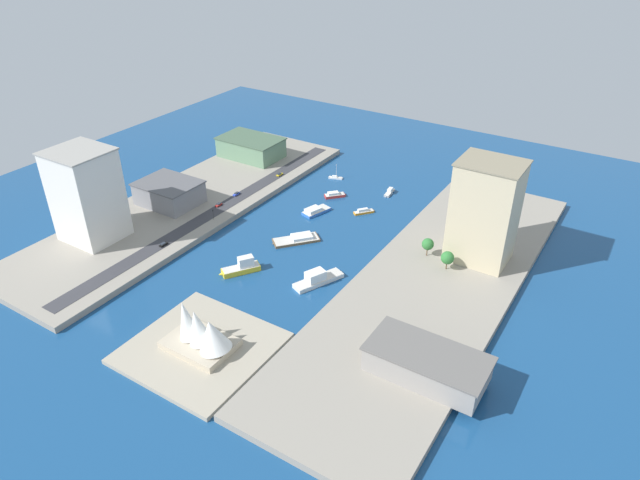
{
  "coord_description": "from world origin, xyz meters",
  "views": [
    {
      "loc": [
        -151.94,
        218.66,
        160.03
      ],
      "look_at": [
        -13.26,
        -0.79,
        4.75
      ],
      "focal_mm": 31.85,
      "sensor_mm": 36.0,
      "label": 1
    }
  ],
  "objects_px": {
    "water_taxi_orange": "(364,212)",
    "suv_black": "(163,244)",
    "warehouse_low_gray": "(169,193)",
    "hotel_broad_white": "(87,195)",
    "catamaran_blue": "(315,211)",
    "office_block_beige": "(485,212)",
    "traffic_light_waterfront": "(213,213)",
    "hatchback_blue": "(236,194)",
    "taxi_yellow_cab": "(280,174)",
    "ferry_white_commuter": "(318,279)",
    "carpark_squat_concrete": "(427,363)",
    "pickup_red": "(219,205)",
    "tugboat_red": "(335,195)",
    "sailboat_small_white": "(336,178)",
    "terminal_long_green": "(251,147)",
    "yacht_sleek_gray": "(390,192)",
    "barge_flat_brown": "(298,239)",
    "ferry_yellow_fast": "(242,267)",
    "opera_landmark": "(201,332)"
  },
  "relations": [
    {
      "from": "barge_flat_brown",
      "to": "pickup_red",
      "type": "distance_m",
      "value": 59.94
    },
    {
      "from": "water_taxi_orange",
      "to": "catamaran_blue",
      "type": "height_order",
      "value": "catamaran_blue"
    },
    {
      "from": "sailboat_small_white",
      "to": "pickup_red",
      "type": "distance_m",
      "value": 84.91
    },
    {
      "from": "barge_flat_brown",
      "to": "yacht_sleek_gray",
      "type": "xyz_separation_m",
      "value": [
        -16.45,
        -79.68,
        -0.03
      ]
    },
    {
      "from": "ferry_white_commuter",
      "to": "traffic_light_waterfront",
      "type": "relative_size",
      "value": 4.14
    },
    {
      "from": "tugboat_red",
      "to": "taxi_yellow_cab",
      "type": "bearing_deg",
      "value": -2.47
    },
    {
      "from": "office_block_beige",
      "to": "traffic_light_waterfront",
      "type": "relative_size",
      "value": 8.09
    },
    {
      "from": "office_block_beige",
      "to": "pickup_red",
      "type": "relative_size",
      "value": 11.79
    },
    {
      "from": "water_taxi_orange",
      "to": "warehouse_low_gray",
      "type": "xyz_separation_m",
      "value": [
        102.35,
        56.11,
        8.98
      ]
    },
    {
      "from": "opera_landmark",
      "to": "hotel_broad_white",
      "type": "bearing_deg",
      "value": -17.92
    },
    {
      "from": "hotel_broad_white",
      "to": "suv_black",
      "type": "xyz_separation_m",
      "value": [
        -38.46,
        -12.29,
        -23.94
      ]
    },
    {
      "from": "terminal_long_green",
      "to": "hatchback_blue",
      "type": "xyz_separation_m",
      "value": [
        -30.84,
        54.23,
        -6.06
      ]
    },
    {
      "from": "sailboat_small_white",
      "to": "carpark_squat_concrete",
      "type": "relative_size",
      "value": 0.23
    },
    {
      "from": "yacht_sleek_gray",
      "to": "opera_landmark",
      "type": "bearing_deg",
      "value": 90.15
    },
    {
      "from": "warehouse_low_gray",
      "to": "hotel_broad_white",
      "type": "distance_m",
      "value": 53.9
    },
    {
      "from": "catamaran_blue",
      "to": "warehouse_low_gray",
      "type": "xyz_separation_m",
      "value": [
        77.79,
        41.01,
        8.62
      ]
    },
    {
      "from": "warehouse_low_gray",
      "to": "taxi_yellow_cab",
      "type": "xyz_separation_m",
      "value": [
        -32.59,
        -67.32,
        -5.89
      ]
    },
    {
      "from": "barge_flat_brown",
      "to": "tugboat_red",
      "type": "height_order",
      "value": "tugboat_red"
    },
    {
      "from": "ferry_yellow_fast",
      "to": "ferry_white_commuter",
      "type": "bearing_deg",
      "value": -162.02
    },
    {
      "from": "taxi_yellow_cab",
      "to": "hatchback_blue",
      "type": "bearing_deg",
      "value": 81.76
    },
    {
      "from": "terminal_long_green",
      "to": "taxi_yellow_cab",
      "type": "height_order",
      "value": "terminal_long_green"
    },
    {
      "from": "water_taxi_orange",
      "to": "office_block_beige",
      "type": "xyz_separation_m",
      "value": [
        -74.9,
        16.67,
        28.53
      ]
    },
    {
      "from": "tugboat_red",
      "to": "ferry_white_commuter",
      "type": "distance_m",
      "value": 94.26
    },
    {
      "from": "ferry_yellow_fast",
      "to": "suv_black",
      "type": "distance_m",
      "value": 48.02
    },
    {
      "from": "yacht_sleek_gray",
      "to": "suv_black",
      "type": "height_order",
      "value": "suv_black"
    },
    {
      "from": "carpark_squat_concrete",
      "to": "tugboat_red",
      "type": "bearing_deg",
      "value": -46.5
    },
    {
      "from": "water_taxi_orange",
      "to": "hotel_broad_white",
      "type": "bearing_deg",
      "value": 44.66
    },
    {
      "from": "office_block_beige",
      "to": "terminal_long_green",
      "type": "relative_size",
      "value": 1.2
    },
    {
      "from": "taxi_yellow_cab",
      "to": "traffic_light_waterfront",
      "type": "distance_m",
      "value": 69.83
    },
    {
      "from": "terminal_long_green",
      "to": "pickup_red",
      "type": "xyz_separation_m",
      "value": [
        -31.3,
        71.37,
        -6.04
      ]
    },
    {
      "from": "tugboat_red",
      "to": "taxi_yellow_cab",
      "type": "distance_m",
      "value": 44.0
    },
    {
      "from": "hotel_broad_white",
      "to": "office_block_beige",
      "type": "bearing_deg",
      "value": -153.8
    },
    {
      "from": "pickup_red",
      "to": "taxi_yellow_cab",
      "type": "bearing_deg",
      "value": -95.24
    },
    {
      "from": "yacht_sleek_gray",
      "to": "taxi_yellow_cab",
      "type": "bearing_deg",
      "value": 16.18
    },
    {
      "from": "hatchback_blue",
      "to": "taxi_yellow_cab",
      "type": "bearing_deg",
      "value": -98.24
    },
    {
      "from": "warehouse_low_gray",
      "to": "traffic_light_waterfront",
      "type": "bearing_deg",
      "value": 176.36
    },
    {
      "from": "ferry_white_commuter",
      "to": "office_block_beige",
      "type": "distance_m",
      "value": 87.95
    },
    {
      "from": "sailboat_small_white",
      "to": "pickup_red",
      "type": "xyz_separation_m",
      "value": [
        35.4,
        77.1,
        3.41
      ]
    },
    {
      "from": "barge_flat_brown",
      "to": "hotel_broad_white",
      "type": "height_order",
      "value": "hotel_broad_white"
    },
    {
      "from": "ferry_white_commuter",
      "to": "carpark_squat_concrete",
      "type": "height_order",
      "value": "carpark_squat_concrete"
    },
    {
      "from": "barge_flat_brown",
      "to": "terminal_long_green",
      "type": "bearing_deg",
      "value": -39.56
    },
    {
      "from": "warehouse_low_gray",
      "to": "carpark_squat_concrete",
      "type": "distance_m",
      "value": 195.41
    },
    {
      "from": "tugboat_red",
      "to": "opera_landmark",
      "type": "xyz_separation_m",
      "value": [
        -27.73,
        151.39,
        8.67
      ]
    },
    {
      "from": "office_block_beige",
      "to": "pickup_red",
      "type": "height_order",
      "value": "office_block_beige"
    },
    {
      "from": "water_taxi_orange",
      "to": "taxi_yellow_cab",
      "type": "xyz_separation_m",
      "value": [
        69.76,
        -11.22,
        3.09
      ]
    },
    {
      "from": "water_taxi_orange",
      "to": "suv_black",
      "type": "bearing_deg",
      "value": 53.66
    },
    {
      "from": "terminal_long_green",
      "to": "catamaran_blue",
      "type": "bearing_deg",
      "value": 152.49
    },
    {
      "from": "sailboat_small_white",
      "to": "taxi_yellow_cab",
      "type": "xyz_separation_m",
      "value": [
        30.34,
        21.9,
        3.36
      ]
    },
    {
      "from": "terminal_long_green",
      "to": "hotel_broad_white",
      "type": "distance_m",
      "value": 135.18
    },
    {
      "from": "catamaran_blue",
      "to": "office_block_beige",
      "type": "height_order",
      "value": "office_block_beige"
    }
  ]
}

